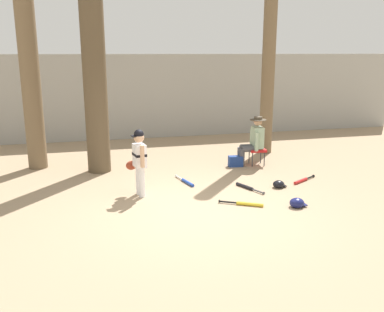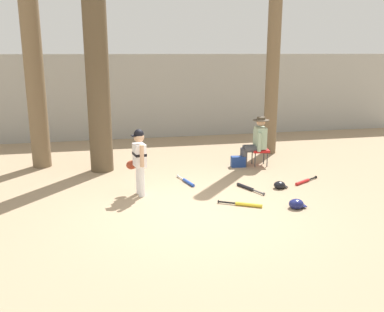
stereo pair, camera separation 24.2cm
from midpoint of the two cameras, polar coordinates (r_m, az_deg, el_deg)
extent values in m
plane|color=#9E8466|center=(7.43, 0.01, -7.50)|extent=(60.00, 60.00, 0.00)
cube|color=#9E9E99|center=(13.71, -7.08, 8.03)|extent=(18.00, 0.36, 2.66)
cylinder|color=brown|center=(9.75, -13.92, 12.77)|extent=(0.53, 0.53, 5.17)
cone|color=brown|center=(10.12, -13.07, -1.99)|extent=(0.76, 0.76, 0.32)
cylinder|color=brown|center=(11.56, 9.86, 14.82)|extent=(0.35, 0.35, 5.87)
cone|color=brown|center=(11.87, 9.28, 0.53)|extent=(0.56, 0.56, 0.21)
cylinder|color=white|center=(8.12, -7.69, -3.57)|extent=(0.12, 0.12, 0.58)
cylinder|color=white|center=(8.29, -8.06, -3.23)|extent=(0.12, 0.12, 0.58)
cube|color=white|center=(8.07, -8.00, 0.06)|extent=(0.25, 0.33, 0.44)
cube|color=black|center=(8.06, -8.00, 0.21)|extent=(0.26, 0.34, 0.05)
sphere|color=tan|center=(7.99, -8.08, 2.50)|extent=(0.20, 0.20, 0.20)
sphere|color=black|center=(7.98, -8.10, 2.92)|extent=(0.19, 0.19, 0.19)
cube|color=black|center=(7.96, -8.71, 2.69)|extent=(0.12, 0.16, 0.02)
cylinder|color=tan|center=(7.83, -7.64, -0.05)|extent=(0.09, 0.09, 0.42)
cylinder|color=tan|center=(8.27, -8.66, -0.18)|extent=(0.09, 0.09, 0.40)
ellipsoid|color=#933823|center=(8.32, -9.06, -1.26)|extent=(0.24, 0.16, 0.18)
cube|color=red|center=(10.42, 8.16, 0.84)|extent=(0.44, 0.44, 0.06)
cylinder|color=#333338|center=(10.28, 7.55, -0.40)|extent=(0.02, 0.02, 0.38)
cylinder|color=#333338|center=(10.56, 7.12, 0.00)|extent=(0.02, 0.02, 0.38)
cylinder|color=#333338|center=(10.37, 9.15, -0.34)|extent=(0.02, 0.02, 0.38)
cylinder|color=#333338|center=(10.65, 8.68, 0.05)|extent=(0.02, 0.02, 0.38)
cylinder|color=#47474C|center=(10.26, 6.13, -0.24)|extent=(0.13, 0.13, 0.43)
cylinder|color=#47474C|center=(10.45, 5.87, 0.02)|extent=(0.13, 0.13, 0.43)
cylinder|color=#47474C|center=(10.26, 7.25, 0.96)|extent=(0.41, 0.19, 0.15)
cylinder|color=#47474C|center=(10.45, 6.96, 1.20)|extent=(0.41, 0.19, 0.15)
cube|color=#99B293|center=(10.35, 8.22, 2.51)|extent=(0.28, 0.38, 0.52)
cylinder|color=#99B293|center=(10.14, 8.11, 1.93)|extent=(0.10, 0.10, 0.46)
cylinder|color=#99B293|center=(10.55, 7.46, 2.42)|extent=(0.10, 0.10, 0.46)
sphere|color=tan|center=(10.28, 8.29, 4.70)|extent=(0.22, 0.22, 0.22)
cylinder|color=#4C4233|center=(10.28, 8.30, 4.88)|extent=(0.40, 0.40, 0.02)
cylinder|color=#4C4233|center=(10.27, 8.31, 5.06)|extent=(0.20, 0.20, 0.09)
cube|color=navy|center=(10.26, 5.27, -0.71)|extent=(0.35, 0.21, 0.26)
cylinder|color=brown|center=(10.53, -22.36, 16.57)|extent=(0.44, 0.44, 6.76)
cone|color=brown|center=(10.85, -20.72, -1.47)|extent=(0.71, 0.71, 0.26)
cylinder|color=black|center=(8.69, 6.37, -4.12)|extent=(0.24, 0.45, 0.07)
cylinder|color=#4C4C51|center=(8.43, 8.15, -4.76)|extent=(0.15, 0.30, 0.03)
cylinder|color=#4C4C51|center=(8.33, 8.90, -5.02)|extent=(0.06, 0.04, 0.06)
cylinder|color=red|center=(9.26, 13.83, -3.31)|extent=(0.43, 0.29, 0.07)
cylinder|color=black|center=(9.58, 15.04, -2.82)|extent=(0.28, 0.18, 0.03)
cylinder|color=black|center=(9.70, 15.50, -2.63)|extent=(0.04, 0.06, 0.06)
cylinder|color=yellow|center=(7.72, 6.98, -6.51)|extent=(0.46, 0.30, 0.07)
cylinder|color=black|center=(7.78, 4.00, -6.26)|extent=(0.30, 0.19, 0.03)
cylinder|color=black|center=(7.81, 2.83, -6.16)|extent=(0.04, 0.06, 0.06)
cylinder|color=#2347AD|center=(8.89, -1.36, -3.63)|extent=(0.18, 0.48, 0.07)
cylinder|color=silver|center=(9.23, -2.47, -2.97)|extent=(0.11, 0.32, 0.03)
cylinder|color=silver|center=(9.37, -2.89, -2.72)|extent=(0.06, 0.03, 0.06)
ellipsoid|color=navy|center=(7.79, 13.20, -6.23)|extent=(0.27, 0.24, 0.18)
cube|color=navy|center=(7.86, 14.02, -6.42)|extent=(0.11, 0.13, 0.02)
ellipsoid|color=black|center=(8.81, 10.91, -3.80)|extent=(0.24, 0.22, 0.16)
cube|color=black|center=(8.87, 11.57, -3.97)|extent=(0.10, 0.12, 0.02)
camera|label=1|loc=(0.12, -90.85, -0.21)|focal=39.26mm
camera|label=2|loc=(0.12, 89.15, 0.21)|focal=39.26mm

